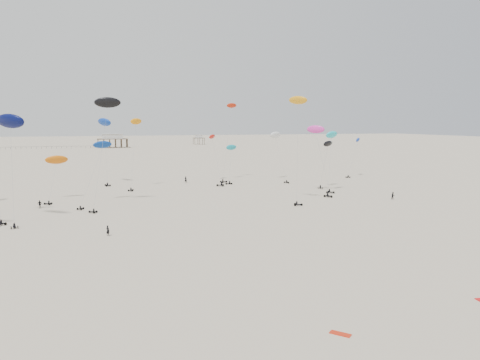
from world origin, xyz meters
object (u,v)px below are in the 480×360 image
object	(u,v)px
rig_4	(319,143)
spectator_0	(108,236)
pavilion_main	(113,142)
rig_0	(331,149)
rig_9	(231,157)
pavilion_small	(199,140)

from	to	relation	value
rig_4	spectator_0	distance (m)	64.03
pavilion_main	rig_0	world-z (taller)	rig_0
rig_9	rig_4	bearing A→B (deg)	-166.03
rig_4	spectator_0	world-z (taller)	rig_4
spectator_0	rig_0	bearing A→B (deg)	-109.55
rig_4	rig_9	xyz separation A→B (m)	(-14.28, 30.83, -5.56)
rig_0	spectator_0	bearing A→B (deg)	5.38
rig_0	spectator_0	world-z (taller)	rig_0
pavilion_small	rig_9	xyz separation A→B (m)	(-45.27, -237.64, 3.64)
rig_0	rig_9	xyz separation A→B (m)	(-16.65, 32.84, -4.07)
rig_4	spectator_0	bearing A→B (deg)	-13.29
pavilion_main	rig_0	bearing A→B (deg)	-80.24
spectator_0	rig_4	bearing A→B (deg)	-106.91
rig_9	spectator_0	world-z (taller)	rig_9
pavilion_main	rig_4	world-z (taller)	rig_4
pavilion_small	rig_0	world-z (taller)	rig_0
rig_4	rig_9	size ratio (longest dim) A/B	1.02
pavilion_main	rig_9	bearing A→B (deg)	-83.21
pavilion_main	pavilion_small	distance (m)	76.16
rig_4	rig_9	world-z (taller)	rig_4
rig_0	pavilion_main	bearing A→B (deg)	-102.94
rig_9	spectator_0	size ratio (longest dim) A/B	8.52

